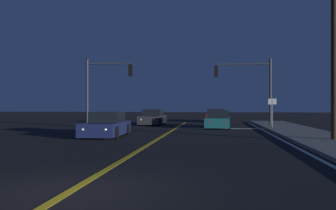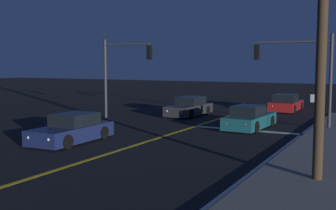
% 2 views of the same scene
% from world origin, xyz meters
% --- Properties ---
extents(ground_plane, '(160.00, 160.00, 0.00)m').
position_xyz_m(ground_plane, '(0.00, 0.00, 0.00)').
color(ground_plane, black).
extents(sidewalk_right, '(3.20, 37.96, 0.15)m').
position_xyz_m(sidewalk_right, '(7.94, 10.54, 0.07)').
color(sidewalk_right, slate).
rests_on(sidewalk_right, ground).
extents(lane_line_center, '(0.20, 35.85, 0.01)m').
position_xyz_m(lane_line_center, '(0.00, 10.54, 0.01)').
color(lane_line_center, gold).
rests_on(lane_line_center, ground).
extents(lane_line_edge_right, '(0.16, 35.85, 0.01)m').
position_xyz_m(lane_line_edge_right, '(6.09, 10.54, 0.01)').
color(lane_line_edge_right, silver).
rests_on(lane_line_edge_right, ground).
extents(stop_bar, '(6.34, 0.50, 0.01)m').
position_xyz_m(stop_bar, '(3.17, 19.59, 0.01)').
color(stop_bar, silver).
rests_on(stop_bar, ground).
extents(car_parked_curb_navy, '(2.02, 4.45, 1.34)m').
position_xyz_m(car_parked_curb_navy, '(-3.03, 12.29, 0.58)').
color(car_parked_curb_navy, navy).
rests_on(car_parked_curb_navy, ground).
extents(car_far_approaching_red, '(1.96, 4.25, 1.34)m').
position_xyz_m(car_far_approaching_red, '(2.91, 30.30, 0.58)').
color(car_far_approaching_red, maroon).
rests_on(car_far_approaching_red, ground).
extents(car_mid_block_teal, '(1.99, 4.58, 1.34)m').
position_xyz_m(car_mid_block_teal, '(3.08, 20.27, 0.58)').
color(car_mid_block_teal, '#195960').
rests_on(car_mid_block_teal, ground).
extents(car_following_oncoming_charcoal, '(1.93, 4.48, 1.34)m').
position_xyz_m(car_following_oncoming_charcoal, '(-2.52, 24.13, 0.58)').
color(car_following_oncoming_charcoal, '#2D2D33').
rests_on(car_following_oncoming_charcoal, ground).
extents(traffic_signal_near_right, '(4.42, 0.28, 5.32)m').
position_xyz_m(traffic_signal_near_right, '(5.48, 21.89, 3.59)').
color(traffic_signal_near_right, '#38383D').
rests_on(traffic_signal_near_right, ground).
extents(traffic_signal_far_left, '(3.72, 0.28, 5.36)m').
position_xyz_m(traffic_signal_far_left, '(-5.77, 20.49, 3.57)').
color(traffic_signal_far_left, '#38383D').
rests_on(traffic_signal_far_left, ground).
extents(utility_pole_right, '(1.65, 0.31, 9.42)m').
position_xyz_m(utility_pole_right, '(8.24, 10.45, 4.89)').
color(utility_pole_right, '#42301E').
rests_on(utility_pole_right, ground).
extents(street_sign_corner, '(0.56, 0.06, 2.20)m').
position_xyz_m(street_sign_corner, '(6.84, 19.09, 1.49)').
color(street_sign_corner, slate).
rests_on(street_sign_corner, ground).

